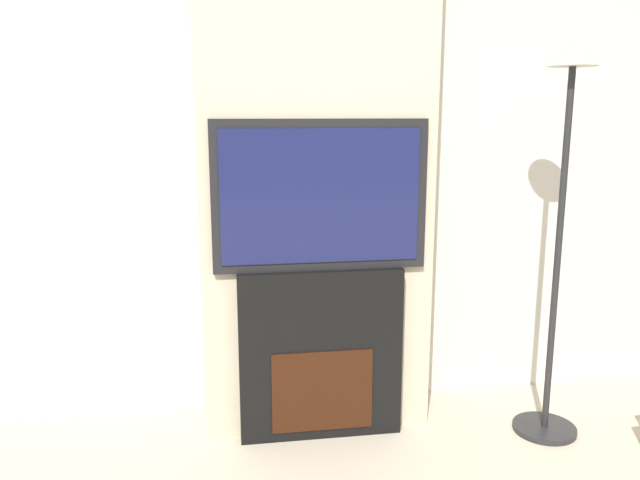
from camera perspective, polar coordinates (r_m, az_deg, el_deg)
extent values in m
cube|color=silver|center=(3.06, -1.08, 9.27)|extent=(6.00, 0.06, 2.70)
cube|color=beige|center=(2.86, -0.53, 9.11)|extent=(1.05, 0.34, 2.70)
cube|color=black|center=(2.90, 0.00, -10.24)|extent=(0.74, 0.14, 0.79)
cube|color=#33160A|center=(2.90, 0.23, -13.67)|extent=(0.46, 0.01, 0.38)
cube|color=black|center=(2.72, 0.00, 4.09)|extent=(0.94, 0.06, 0.66)
cube|color=#191E4C|center=(2.69, 0.11, 4.00)|extent=(0.87, 0.01, 0.58)
cylinder|color=#262628|center=(3.25, 19.82, -15.88)|extent=(0.29, 0.29, 0.03)
cylinder|color=#262628|center=(2.97, 20.91, -1.43)|extent=(0.03, 0.03, 1.64)
cone|color=#B7B2A3|center=(2.91, 22.18, 15.48)|extent=(0.21, 0.21, 0.10)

